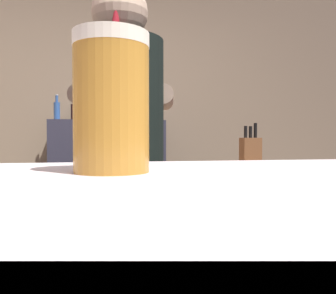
{
  "coord_description": "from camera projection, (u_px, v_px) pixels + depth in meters",
  "views": [
    {
      "loc": [
        0.15,
        -1.29,
        1.1
      ],
      "look_at": [
        0.24,
        -0.75,
        1.08
      ],
      "focal_mm": 37.55,
      "sensor_mm": 36.0,
      "label": 1
    }
  ],
  "objects": [
    {
      "name": "wall_back",
      "position": [
        93.0,
        111.0,
        3.4
      ],
      "size": [
        5.2,
        0.1,
        2.7
      ],
      "primitive_type": "cube",
      "color": "gray",
      "rests_on": "ground"
    },
    {
      "name": "prep_counter",
      "position": [
        148.0,
        259.0,
        1.87
      ],
      "size": [
        2.1,
        0.6,
        0.89
      ],
      "primitive_type": "cube",
      "color": "brown",
      "rests_on": "ground"
    },
    {
      "name": "back_shelf",
      "position": [
        108.0,
        189.0,
        3.17
      ],
      "size": [
        1.0,
        0.36,
        1.25
      ],
      "primitive_type": "cube",
      "color": "#333344",
      "rests_on": "ground"
    },
    {
      "name": "bartender",
      "position": [
        120.0,
        167.0,
        1.38
      ],
      "size": [
        0.47,
        0.54,
        1.69
      ],
      "rotation": [
        0.0,
        0.0,
        1.39
      ],
      "color": "#302837",
      "rests_on": "ground"
    },
    {
      "name": "knife_block",
      "position": [
        250.0,
        155.0,
        1.91
      ],
      "size": [
        0.1,
        0.08,
        0.28
      ],
      "color": "brown",
      "rests_on": "prep_counter"
    },
    {
      "name": "mixing_bowl",
      "position": [
        70.0,
        171.0,
        1.82
      ],
      "size": [
        0.2,
        0.2,
        0.05
      ],
      "primitive_type": "cylinder",
      "color": "silver",
      "rests_on": "prep_counter"
    },
    {
      "name": "chefs_knife",
      "position": [
        172.0,
        175.0,
        1.83
      ],
      "size": [
        0.24,
        0.04,
        0.01
      ],
      "primitive_type": "cube",
      "rotation": [
        0.0,
        0.0,
        0.05
      ],
      "color": "silver",
      "rests_on": "prep_counter"
    },
    {
      "name": "pint_glass_far",
      "position": [
        111.0,
        103.0,
        0.35
      ],
      "size": [
        0.08,
        0.08,
        0.14
      ],
      "color": "#C1842F",
      "rests_on": "bar_counter"
    },
    {
      "name": "bottle_olive_oil",
      "position": [
        96.0,
        109.0,
        3.08
      ],
      "size": [
        0.06,
        0.06,
        0.25
      ],
      "color": "#498437",
      "rests_on": "back_shelf"
    },
    {
      "name": "bottle_hot_sauce",
      "position": [
        75.0,
        111.0,
        3.17
      ],
      "size": [
        0.07,
        0.07,
        0.22
      ],
      "color": "black",
      "rests_on": "back_shelf"
    },
    {
      "name": "bottle_soy",
      "position": [
        57.0,
        110.0,
        3.08
      ],
      "size": [
        0.05,
        0.05,
        0.23
      ],
      "color": "#345CA0",
      "rests_on": "back_shelf"
    }
  ]
}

